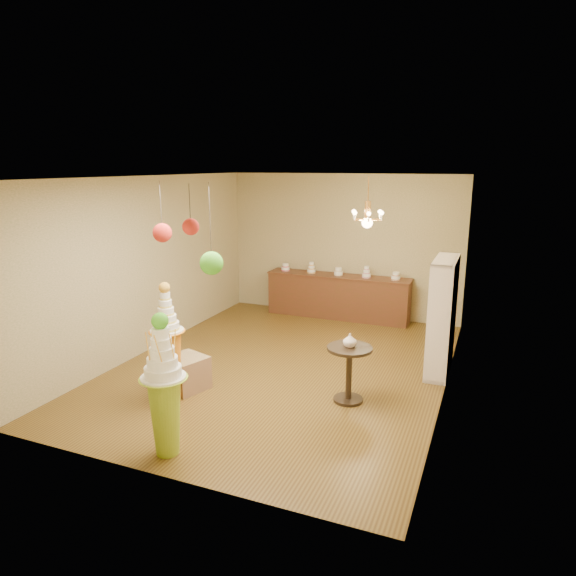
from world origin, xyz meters
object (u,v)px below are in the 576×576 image
at_px(pedestal_green, 165,397).
at_px(pedestal_orange, 168,356).
at_px(sideboard, 338,296).
at_px(round_table, 349,366).

distance_m(pedestal_green, pedestal_orange, 1.33).
xyz_separation_m(sideboard, round_table, (1.30, -3.77, 0.03)).
bearing_deg(sideboard, pedestal_green, -92.25).
relative_size(pedestal_green, round_table, 2.10).
height_order(pedestal_green, round_table, pedestal_green).
xyz_separation_m(pedestal_orange, round_table, (2.26, 0.94, -0.15)).
xyz_separation_m(pedestal_green, pedestal_orange, (-0.73, 1.11, -0.03)).
distance_m(pedestal_green, sideboard, 5.83).
bearing_deg(pedestal_orange, sideboard, 78.49).
height_order(pedestal_green, sideboard, pedestal_green).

